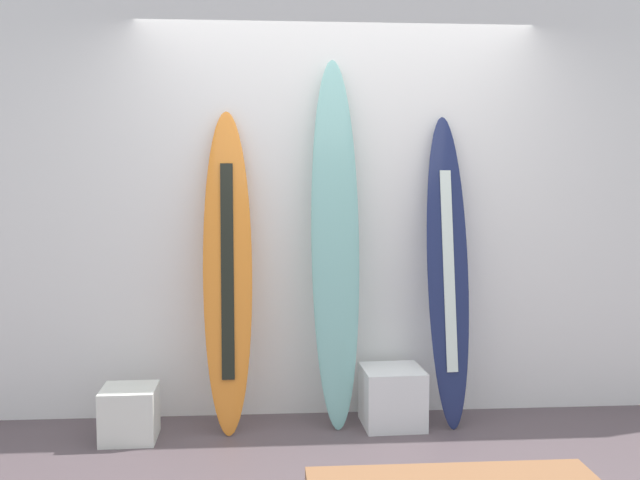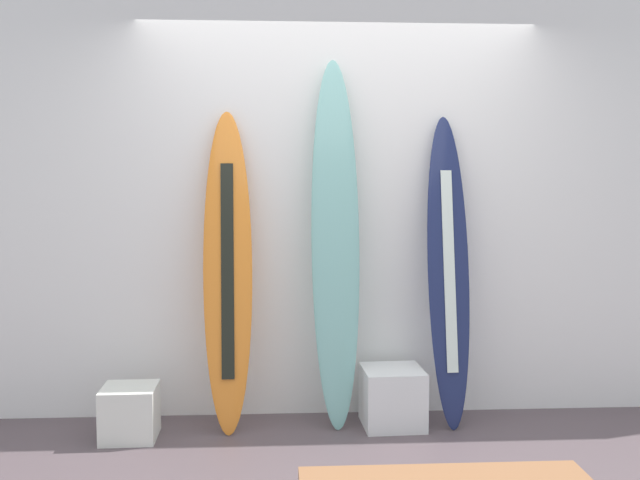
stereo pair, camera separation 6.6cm
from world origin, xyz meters
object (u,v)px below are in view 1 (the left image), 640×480
at_px(surfboard_navy, 448,273).
at_px(display_block_center, 130,413).
at_px(display_block_left, 392,397).
at_px(surfboard_sunset, 228,270).
at_px(surfboard_seafoam, 335,243).

xyz_separation_m(surfboard_navy, display_block_center, (-1.93, -0.18, -0.79)).
relative_size(surfboard_navy, display_block_left, 5.02).
bearing_deg(surfboard_sunset, display_block_center, -163.12).
bearing_deg(display_block_center, display_block_left, 4.62).
distance_m(surfboard_sunset, display_block_left, 1.28).
distance_m(surfboard_sunset, display_block_center, 1.01).
xyz_separation_m(surfboard_sunset, display_block_left, (1.01, -0.05, -0.79)).
bearing_deg(surfboard_seafoam, surfboard_navy, -1.13).
distance_m(surfboard_sunset, surfboard_navy, 1.36).
height_order(surfboard_sunset, display_block_center, surfboard_sunset).
height_order(surfboard_sunset, surfboard_navy, surfboard_sunset).
distance_m(display_block_left, display_block_center, 1.58).
xyz_separation_m(surfboard_sunset, display_block_center, (-0.57, -0.17, -0.82)).
xyz_separation_m(surfboard_seafoam, display_block_center, (-1.23, -0.19, -0.98)).
bearing_deg(display_block_center, surfboard_seafoam, 8.83).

